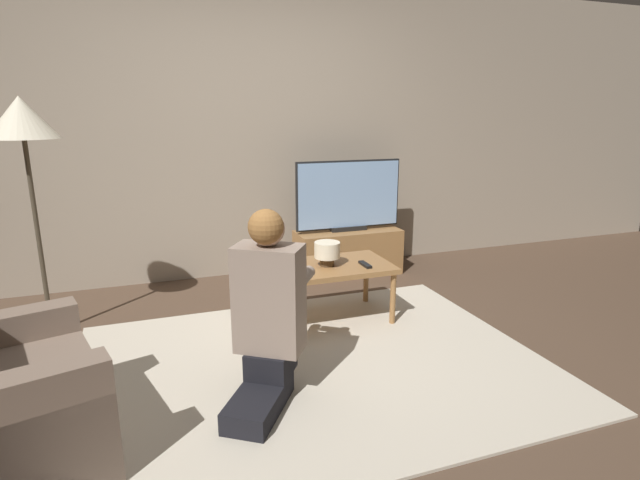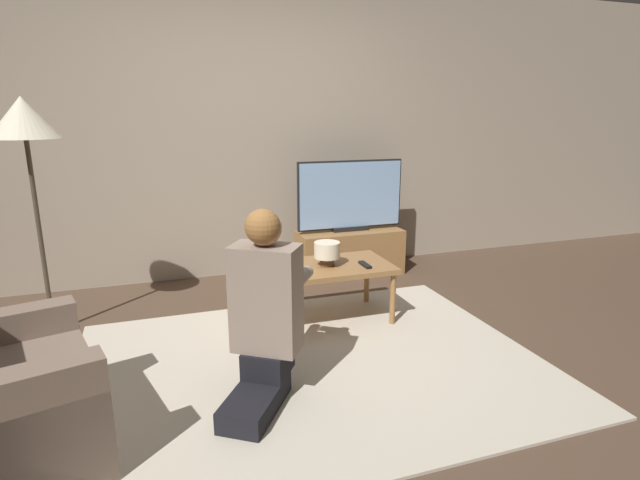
{
  "view_description": "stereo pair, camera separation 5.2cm",
  "coord_description": "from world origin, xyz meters",
  "px_view_note": "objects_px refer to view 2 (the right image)",
  "views": [
    {
      "loc": [
        -0.87,
        -2.53,
        1.47
      ],
      "look_at": [
        0.27,
        0.68,
        0.59
      ],
      "focal_mm": 28.0,
      "sensor_mm": 36.0,
      "label": 1
    },
    {
      "loc": [
        -0.82,
        -2.55,
        1.47
      ],
      "look_at": [
        0.27,
        0.68,
        0.59
      ],
      "focal_mm": 28.0,
      "sensor_mm": 36.0,
      "label": 2
    }
  ],
  "objects_px": {
    "tv": "(350,196)",
    "coffee_table": "(326,271)",
    "person_kneeling": "(265,310)",
    "table_lamp": "(327,252)",
    "floor_lamp": "(25,132)"
  },
  "relations": [
    {
      "from": "tv",
      "to": "coffee_table",
      "type": "distance_m",
      "value": 1.17
    },
    {
      "from": "person_kneeling",
      "to": "table_lamp",
      "type": "distance_m",
      "value": 1.02
    },
    {
      "from": "floor_lamp",
      "to": "person_kneeling",
      "type": "bearing_deg",
      "value": -45.94
    },
    {
      "from": "tv",
      "to": "table_lamp",
      "type": "xyz_separation_m",
      "value": [
        -0.56,
        -0.97,
        -0.21
      ]
    },
    {
      "from": "floor_lamp",
      "to": "coffee_table",
      "type": "bearing_deg",
      "value": -13.16
    },
    {
      "from": "coffee_table",
      "to": "floor_lamp",
      "type": "relative_size",
      "value": 0.58
    },
    {
      "from": "tv",
      "to": "coffee_table",
      "type": "xyz_separation_m",
      "value": [
        -0.56,
        -0.95,
        -0.36
      ]
    },
    {
      "from": "tv",
      "to": "floor_lamp",
      "type": "distance_m",
      "value": 2.53
    },
    {
      "from": "floor_lamp",
      "to": "table_lamp",
      "type": "xyz_separation_m",
      "value": [
        1.84,
        -0.44,
        -0.82
      ]
    },
    {
      "from": "coffee_table",
      "to": "person_kneeling",
      "type": "xyz_separation_m",
      "value": [
        -0.62,
        -0.83,
        0.11
      ]
    },
    {
      "from": "coffee_table",
      "to": "tv",
      "type": "bearing_deg",
      "value": 59.4
    },
    {
      "from": "person_kneeling",
      "to": "table_lamp",
      "type": "height_order",
      "value": "person_kneeling"
    },
    {
      "from": "person_kneeling",
      "to": "table_lamp",
      "type": "bearing_deg",
      "value": -93.67
    },
    {
      "from": "tv",
      "to": "floor_lamp",
      "type": "relative_size",
      "value": 0.63
    },
    {
      "from": "person_kneeling",
      "to": "coffee_table",
      "type": "bearing_deg",
      "value": -93.22
    }
  ]
}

